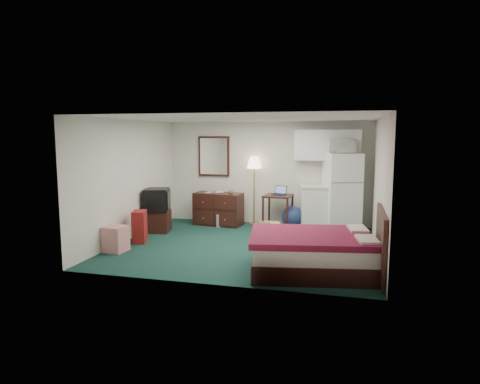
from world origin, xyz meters
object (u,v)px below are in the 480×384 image
(floor_lamp, at_px, (254,191))
(tv_stand, at_px, (159,221))
(bed, at_px, (313,253))
(suitcase, at_px, (140,227))
(fridge, at_px, (342,192))
(kitchen_counter, at_px, (321,208))
(dresser, at_px, (218,209))
(desk, at_px, (278,212))

(floor_lamp, relative_size, tv_stand, 3.12)
(bed, distance_m, suitcase, 3.74)
(fridge, xyz_separation_m, tv_stand, (-4.01, -1.14, -0.65))
(suitcase, bearing_deg, fridge, 11.31)
(tv_stand, distance_m, suitcase, 1.00)
(tv_stand, bearing_deg, bed, -40.30)
(kitchen_counter, relative_size, tv_stand, 1.87)
(floor_lamp, height_order, suitcase, floor_lamp)
(dresser, bearing_deg, desk, 4.27)
(dresser, xyz_separation_m, desk, (1.47, -0.05, 0.00))
(desk, height_order, kitchen_counter, kitchen_counter)
(dresser, xyz_separation_m, bed, (2.53, -3.06, -0.09))
(dresser, height_order, kitchen_counter, kitchen_counter)
(floor_lamp, distance_m, suitcase, 3.02)
(fridge, bearing_deg, floor_lamp, 156.31)
(dresser, height_order, bed, dresser)
(floor_lamp, xyz_separation_m, suitcase, (-1.89, -2.30, -0.50))
(kitchen_counter, xyz_separation_m, tv_stand, (-3.55, -1.17, -0.25))
(kitchen_counter, bearing_deg, desk, -179.52)
(floor_lamp, bearing_deg, kitchen_counter, -4.95)
(floor_lamp, xyz_separation_m, kitchen_counter, (1.62, -0.14, -0.33))
(tv_stand, height_order, suitcase, suitcase)
(kitchen_counter, height_order, fridge, fridge)
(desk, distance_m, fridge, 1.53)
(fridge, bearing_deg, kitchen_counter, 157.29)
(kitchen_counter, xyz_separation_m, bed, (0.09, -3.19, -0.19))
(dresser, relative_size, kitchen_counter, 1.16)
(kitchen_counter, relative_size, fridge, 0.56)
(kitchen_counter, distance_m, tv_stand, 3.74)
(tv_stand, bearing_deg, floor_lamp, 22.89)
(desk, relative_size, fridge, 0.45)
(desk, xyz_separation_m, suitcase, (-2.53, -1.99, -0.07))
(bed, bearing_deg, floor_lamp, 107.39)
(dresser, distance_m, suitcase, 2.30)
(kitchen_counter, bearing_deg, floor_lamp, 165.52)
(desk, distance_m, tv_stand, 2.76)
(dresser, xyz_separation_m, fridge, (2.91, 0.09, 0.50))
(floor_lamp, relative_size, desk, 2.09)
(tv_stand, bearing_deg, dresser, 32.25)
(tv_stand, bearing_deg, suitcase, -98.80)
(desk, bearing_deg, fridge, 9.71)
(dresser, xyz_separation_m, floor_lamp, (0.83, 0.26, 0.44))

